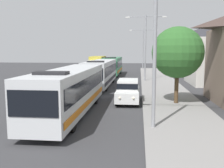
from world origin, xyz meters
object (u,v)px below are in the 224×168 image
Objects in this scene: bus_middle at (113,65)px; streetlamp_near at (155,30)px; bus_second_in_line at (101,72)px; streetlamp_mid at (145,41)px; bus_lead at (71,89)px; box_truck_oncoming at (97,64)px; roadside_tree at (178,53)px; white_suv at (128,90)px; streetlamp_far at (143,45)px.

bus_middle is 30.92m from streetlamp_near.
bus_second_in_line is 1.13× the size of bus_middle.
streetlamp_mid is (0.00, 21.80, 0.13)m from streetlamp_near.
streetlamp_near is at bearing -72.01° from bus_second_in_line.
bus_lead is 31.01m from box_truck_oncoming.
bus_second_in_line reaches higher than box_truck_oncoming.
bus_lead is 0.99× the size of bus_second_in_line.
streetlamp_mid is (5.40, -8.42, 3.82)m from bus_middle.
box_truck_oncoming is at bearing 111.86° from roadside_tree.
streetlamp_near is 0.96× the size of streetlamp_mid.
bus_middle is 23.33m from white_suv.
box_truck_oncoming is at bearing 132.97° from bus_middle.
white_suv is 8.57m from streetlamp_near.
bus_middle is 1.33× the size of box_truck_oncoming.
bus_lead is 13.69m from bus_second_in_line.
white_suv is 0.77× the size of roadside_tree.
white_suv is 0.52× the size of streetlamp_mid.
box_truck_oncoming is at bearing 96.11° from bus_lead.
streetlamp_near is at bearing -90.00° from streetlamp_far.
bus_lead is at bearing -90.00° from bus_second_in_line.
streetlamp_mid is (5.40, 5.18, 3.82)m from bus_second_in_line.
streetlamp_near is at bearing -76.70° from white_suv.
streetlamp_mid is 1.01× the size of streetlamp_far.
streetlamp_near is (1.70, -7.19, 4.34)m from white_suv.
bus_middle is at bearing -47.03° from box_truck_oncoming.
bus_lead is 2.05× the size of roadside_tree.
box_truck_oncoming is 29.26m from roadside_tree.
bus_second_in_line is 27.78m from streetlamp_far.
bus_middle is 1.83× the size of roadside_tree.
streetlamp_mid is at bearing -53.97° from box_truck_oncoming.
streetlamp_far is (0.00, 43.60, 0.15)m from streetlamp_near.
roadside_tree is at bearing -52.72° from bus_second_in_line.
bus_second_in_line is 17.86m from streetlamp_near.
streetlamp_far is (0.00, 21.80, 0.02)m from streetlamp_mid.
box_truck_oncoming reaches higher than white_suv.
box_truck_oncoming is 13.67m from streetlamp_far.
streetlamp_mid is 21.80m from streetlamp_far.
streetlamp_far reaches higher than box_truck_oncoming.
streetlamp_mid is at bearing -90.00° from streetlamp_far.
bus_middle is at bearing 90.00° from bus_second_in_line.
streetlamp_far reaches higher than roadside_tree.
white_suv is at bearing -92.67° from streetlamp_far.
roadside_tree is at bearing -86.66° from streetlamp_far.
roadside_tree reaches higher than white_suv.
streetlamp_near is 1.41× the size of roadside_tree.
bus_lead is 27.29m from bus_middle.
bus_lead is 2.65× the size of white_suv.
white_suv is 4.97m from roadside_tree.
roadside_tree is at bearing -72.20° from bus_middle.
bus_lead reaches higher than box_truck_oncoming.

